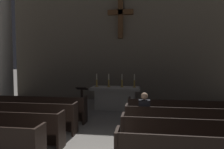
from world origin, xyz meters
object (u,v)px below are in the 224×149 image
at_px(column_left_second, 4,35).
at_px(candlestick_inner_left, 109,83).
at_px(pew_left_row_3, 18,116).
at_px(pew_left_row_4, 35,108).
at_px(pew_right_row_3, 193,123).
at_px(candlestick_inner_right, 122,83).
at_px(lone_worshipper, 144,114).
at_px(pew_right_row_4, 185,113).
at_px(altar, 115,97).
at_px(pew_right_row_2, 203,138).
at_px(lectern, 82,101).
at_px(candlestick_outer_right, 134,83).
at_px(candlestick_outer_left, 97,83).

xyz_separation_m(column_left_second, candlestick_inner_left, (5.26, -0.37, -2.26)).
height_order(pew_left_row_3, pew_left_row_4, same).
xyz_separation_m(pew_right_row_3, candlestick_inner_right, (-2.33, 3.49, 0.72)).
height_order(pew_right_row_3, candlestick_inner_right, candlestick_inner_right).
bearing_deg(lone_worshipper, column_left_second, 150.89).
relative_size(pew_left_row_4, pew_right_row_4, 1.00).
relative_size(altar, candlestick_inner_left, 3.74).
bearing_deg(pew_left_row_3, pew_right_row_2, -12.24).
xyz_separation_m(candlestick_inner_left, lectern, (-0.91, -1.20, -0.64)).
distance_m(pew_right_row_4, column_left_second, 9.13).
bearing_deg(pew_right_row_2, pew_right_row_3, 90.00).
bearing_deg(pew_right_row_4, candlestick_inner_right, 134.76).
distance_m(column_left_second, lectern, 5.47).
distance_m(candlestick_inner_right, lone_worshipper, 3.62).
bearing_deg(pew_right_row_4, candlestick_outer_right, 127.14).
height_order(candlestick_outer_left, candlestick_inner_left, same).
height_order(pew_left_row_4, pew_right_row_2, same).
xyz_separation_m(candlestick_inner_left, lone_worshipper, (1.59, -3.45, -0.50)).
distance_m(candlestick_outer_left, lectern, 1.41).
xyz_separation_m(pew_left_row_3, candlestick_inner_right, (2.93, 3.49, 0.72)).
bearing_deg(pew_left_row_3, pew_left_row_4, 90.00).
relative_size(pew_right_row_2, column_left_second, 0.53).
distance_m(altar, candlestick_inner_left, 0.72).
distance_m(pew_right_row_3, pew_right_row_4, 1.14).
height_order(pew_left_row_4, altar, altar).
height_order(column_left_second, candlestick_outer_left, column_left_second).
xyz_separation_m(altar, lone_worshipper, (1.29, -3.45, 0.16)).
relative_size(candlestick_inner_right, lone_worshipper, 0.45).
distance_m(candlestick_inner_left, lone_worshipper, 3.83).
distance_m(column_left_second, altar, 6.30).
bearing_deg(candlestick_outer_right, lectern, -149.75).
bearing_deg(pew_left_row_4, altar, 41.78).
bearing_deg(pew_left_row_3, candlestick_outer_left, 62.99).
bearing_deg(candlestick_outer_right, altar, -180.00).
bearing_deg(pew_right_row_4, column_left_second, 161.66).
xyz_separation_m(pew_right_row_2, pew_right_row_4, (0.00, 2.28, 0.00)).
bearing_deg(column_left_second, candlestick_inner_left, -3.99).
height_order(pew_right_row_2, candlestick_inner_right, candlestick_inner_right).
bearing_deg(candlestick_inner_left, pew_left_row_3, -123.72).
relative_size(pew_left_row_3, candlestick_inner_left, 6.40).
bearing_deg(pew_left_row_4, lone_worshipper, -15.71).
xyz_separation_m(lectern, lone_worshipper, (2.50, -2.25, 0.14)).
height_order(pew_left_row_4, candlestick_inner_left, candlestick_inner_left).
relative_size(candlestick_outer_left, lectern, 0.51).
xyz_separation_m(pew_left_row_4, altar, (2.63, 2.35, 0.06)).
bearing_deg(lone_worshipper, pew_left_row_4, 164.29).
distance_m(pew_right_row_3, lectern, 4.47).
relative_size(pew_left_row_3, candlestick_inner_right, 6.40).
distance_m(column_left_second, candlestick_inner_right, 6.30).
bearing_deg(pew_right_row_2, altar, 119.59).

